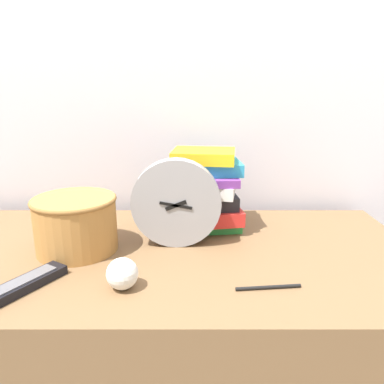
{
  "coord_description": "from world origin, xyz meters",
  "views": [
    {
      "loc": [
        0.09,
        -0.58,
        1.17
      ],
      "look_at": [
        0.09,
        0.44,
        0.87
      ],
      "focal_mm": 35.0,
      "sensor_mm": 36.0,
      "label": 1
    }
  ],
  "objects": [
    {
      "name": "crumpled_paper_ball",
      "position": [
        -0.06,
        0.14,
        0.77
      ],
      "size": [
        0.07,
        0.07,
        0.07
      ],
      "color": "white",
      "rests_on": "desk"
    },
    {
      "name": "tv_remote",
      "position": [
        -0.27,
        0.14,
        0.75
      ],
      "size": [
        0.14,
        0.18,
        0.02
      ],
      "color": "black",
      "rests_on": "desk"
    },
    {
      "name": "pen",
      "position": [
        0.25,
        0.14,
        0.74
      ],
      "size": [
        0.14,
        0.02,
        0.01
      ],
      "color": "black",
      "rests_on": "desk"
    },
    {
      "name": "desk",
      "position": [
        0.0,
        0.33,
        0.37
      ],
      "size": [
        1.37,
        0.66,
        0.74
      ],
      "color": "brown",
      "rests_on": "ground_plane"
    },
    {
      "name": "wall_back",
      "position": [
        0.0,
        0.73,
        1.2
      ],
      "size": [
        6.0,
        0.04,
        2.4
      ],
      "color": "silver",
      "rests_on": "ground_plane"
    },
    {
      "name": "book_stack",
      "position": [
        0.12,
        0.5,
        0.86
      ],
      "size": [
        0.25,
        0.22,
        0.24
      ],
      "color": "green",
      "rests_on": "desk"
    },
    {
      "name": "desk_clock",
      "position": [
        0.05,
        0.37,
        0.86
      ],
      "size": [
        0.24,
        0.04,
        0.24
      ],
      "color": "#99999E",
      "rests_on": "desk"
    },
    {
      "name": "basket",
      "position": [
        -0.22,
        0.34,
        0.82
      ],
      "size": [
        0.22,
        0.22,
        0.14
      ],
      "color": "#B27A3D",
      "rests_on": "desk"
    }
  ]
}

